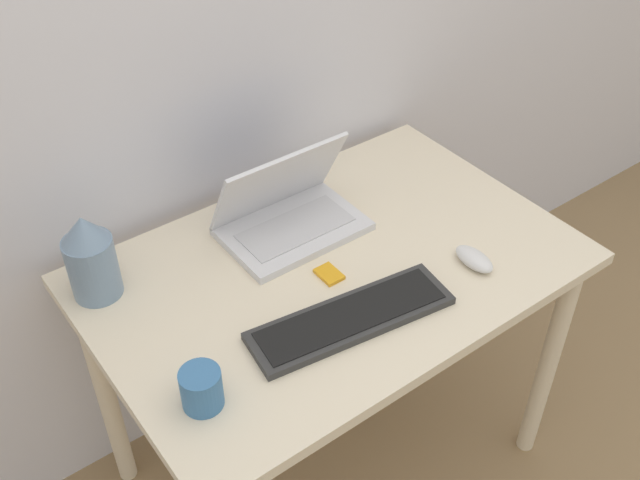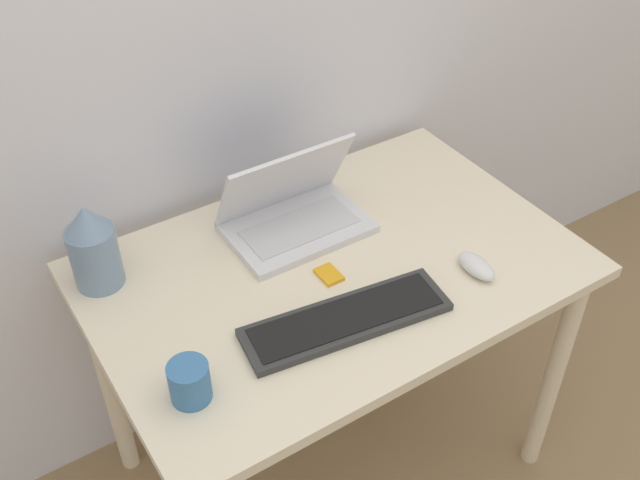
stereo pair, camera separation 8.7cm
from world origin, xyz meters
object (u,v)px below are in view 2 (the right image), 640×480
keyboard (346,319)px  mouse (476,266)px  mp3_player (329,275)px  mug (190,382)px  laptop (293,211)px  vase (93,247)px

keyboard → mouse: (0.34, -0.03, 0.01)m
mp3_player → mug: bearing=-160.7°
mp3_player → mug: size_ratio=0.75×
laptop → vase: (-0.47, 0.07, 0.05)m
mp3_player → mug: (-0.41, -0.14, 0.04)m
mp3_player → vase: bearing=149.3°
laptop → vase: bearing=172.1°
mouse → mp3_player: 0.34m
laptop → keyboard: 0.35m
laptop → mouse: bearing=-54.1°
keyboard → mouse: bearing=-4.7°
keyboard → laptop: bearing=77.7°
mouse → mug: bearing=177.9°
vase → mug: 0.41m
mug → mouse: bearing=-2.1°
vase → laptop: bearing=-7.9°
vase → mug: bearing=-85.4°
keyboard → vase: (-0.39, 0.41, 0.09)m
laptop → mp3_player: laptop is taller
mouse → mp3_player: (-0.29, 0.17, -0.01)m
keyboard → mp3_player: 0.15m
mp3_player → laptop: bearing=82.9°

